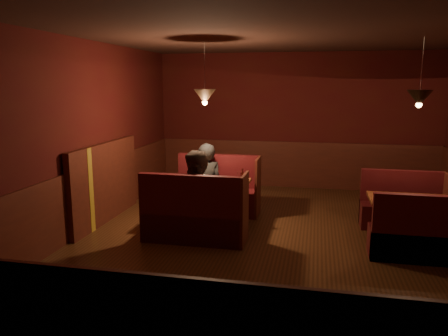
% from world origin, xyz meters
% --- Properties ---
extents(room, '(6.02, 7.02, 2.92)m').
position_xyz_m(room, '(-0.28, 0.05, 1.05)').
color(room, '#382010').
rests_on(room, ground).
extents(main_table, '(1.35, 0.82, 0.95)m').
position_xyz_m(main_table, '(-1.23, 0.50, 0.56)').
color(main_table, brown).
rests_on(main_table, ground).
extents(main_bench_far, '(1.49, 0.53, 1.01)m').
position_xyz_m(main_bench_far, '(-1.22, 1.27, 0.32)').
color(main_bench_far, '#4F131B').
rests_on(main_bench_far, ground).
extents(main_bench_near, '(1.49, 0.53, 1.01)m').
position_xyz_m(main_bench_near, '(-1.22, -0.26, 0.32)').
color(main_bench_near, '#4F131B').
rests_on(main_bench_near, ground).
extents(second_table, '(1.14, 0.73, 0.64)m').
position_xyz_m(second_table, '(1.79, 0.37, 0.48)').
color(second_table, brown).
rests_on(second_table, ground).
extents(second_bench_far, '(1.26, 0.47, 0.90)m').
position_xyz_m(second_bench_far, '(1.81, 1.05, 0.29)').
color(second_bench_far, '#4F131B').
rests_on(second_bench_far, ground).
extents(second_bench_near, '(1.26, 0.47, 0.90)m').
position_xyz_m(second_bench_near, '(1.81, -0.31, 0.29)').
color(second_bench_near, '#4F131B').
rests_on(second_bench_near, ground).
extents(diner_a, '(0.68, 0.57, 1.60)m').
position_xyz_m(diner_a, '(-1.39, 1.11, 0.80)').
color(diner_a, black).
rests_on(diner_a, ground).
extents(diner_b, '(0.81, 0.63, 1.64)m').
position_xyz_m(diner_b, '(-1.20, -0.05, 0.82)').
color(diner_b, '#342822').
rests_on(diner_b, ground).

